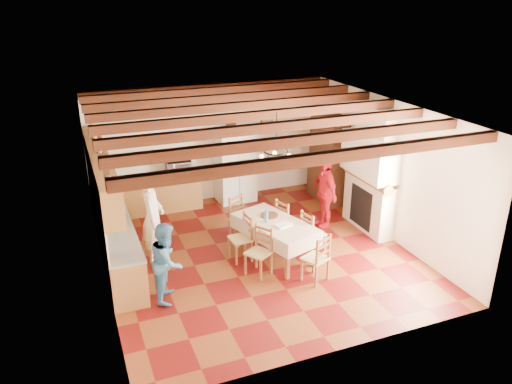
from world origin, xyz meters
The scene contains 31 objects.
floor centered at (0.00, 0.00, -0.01)m, with size 6.00×6.50×0.02m, color #530B0A.
ceiling centered at (0.00, 0.00, 3.01)m, with size 6.00×6.50×0.02m, color white.
wall_back centered at (0.00, 3.26, 1.50)m, with size 6.00×0.02×3.00m, color silver.
wall_front centered at (0.00, -3.26, 1.50)m, with size 6.00×0.02×3.00m, color silver.
wall_left centered at (-3.01, 0.00, 1.50)m, with size 0.02×6.50×3.00m, color silver.
wall_right centered at (3.01, 0.00, 1.50)m, with size 0.02×6.50×3.00m, color silver.
ceiling_beams centered at (0.00, 0.00, 2.91)m, with size 6.00×6.30×0.16m, color #35160A, non-canonical shape.
lower_cabinets_left centered at (-2.70, 1.05, 0.43)m, with size 0.60×4.30×0.86m, color brown.
lower_cabinets_back centered at (-1.55, 2.95, 0.43)m, with size 2.30×0.60×0.86m, color brown.
countertop_left centered at (-2.70, 1.05, 0.88)m, with size 0.62×4.30×0.04m, color gray.
countertop_back centered at (-1.55, 2.95, 0.88)m, with size 2.34×0.62×0.04m, color gray.
backsplash_left centered at (-2.98, 1.05, 1.20)m, with size 0.03×4.30×0.60m, color beige.
backsplash_back centered at (-1.55, 3.23, 1.20)m, with size 2.30×0.03×0.60m, color beige.
upper_cabinets centered at (-2.83, 1.05, 1.85)m, with size 0.35×4.20×0.70m, color brown.
fireplace centered at (2.72, 0.20, 1.40)m, with size 0.56×1.60×2.80m, color beige, non-canonical shape.
wall_picture centered at (1.55, 3.23, 1.85)m, with size 0.34×0.03×0.42m, color #312714.
refrigerator centered at (0.55, 2.95, 0.94)m, with size 0.94×0.77×1.88m, color white.
hutch centered at (2.75, 2.04, 1.13)m, with size 0.52×1.25×2.27m, color #361B10, non-canonical shape.
dining_table centered at (0.29, -0.24, 0.70)m, with size 1.40×1.98×0.78m.
chandelier centered at (0.29, -0.24, 2.25)m, with size 0.47×0.47×0.03m, color black.
chair_left_near centered at (-0.27, -0.76, 0.48)m, with size 0.42×0.40×0.96m, color brown, non-canonical shape.
chair_left_far centered at (-0.39, -0.09, 0.48)m, with size 0.42×0.40×0.96m, color brown, non-canonical shape.
chair_right_near centered at (1.07, -0.41, 0.48)m, with size 0.42×0.40×0.96m, color brown, non-canonical shape.
chair_right_far centered at (0.84, 0.33, 0.48)m, with size 0.42×0.40×0.96m, color brown, non-canonical shape.
chair_end_near centered at (0.64, -1.34, 0.48)m, with size 0.42×0.40×0.96m, color brown, non-canonical shape.
chair_end_far centered at (-0.05, 0.78, 0.48)m, with size 0.42×0.40×0.96m, color brown, non-canonical shape.
person_man centered at (-1.99, 0.52, 0.93)m, with size 0.68×0.45×1.87m, color white.
person_woman_blue centered at (-2.03, -0.91, 0.72)m, with size 0.70×0.55×1.44m, color teal.
person_woman_red centered at (1.93, 0.70, 0.82)m, with size 0.96×0.40×1.63m, color red.
microwave centered at (-0.89, 2.95, 1.06)m, with size 0.59×0.40×0.33m, color silver.
fridge_vase centered at (0.48, 2.95, 2.02)m, with size 0.27×0.27×0.28m, color #361B10.
Camera 1 is at (-3.36, -8.48, 5.05)m, focal length 35.00 mm.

